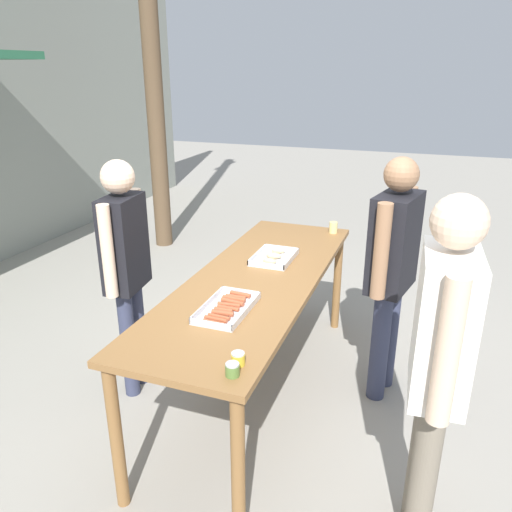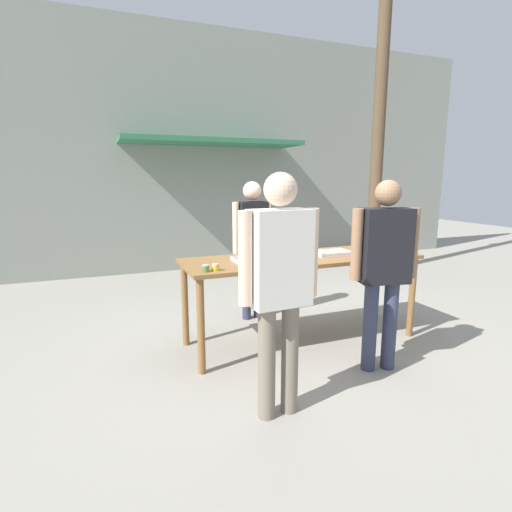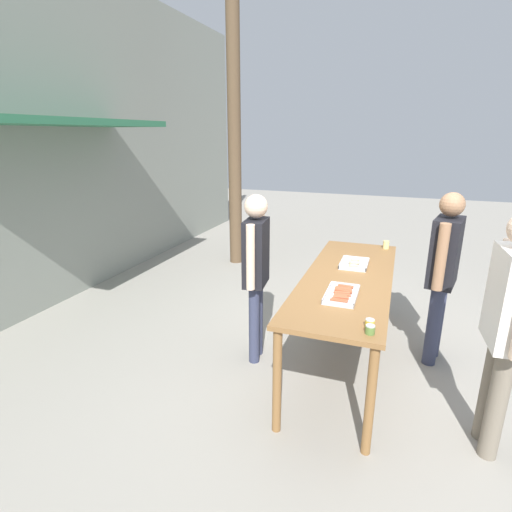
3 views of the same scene
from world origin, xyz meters
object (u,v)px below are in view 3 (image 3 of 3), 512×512
condiment_jar_mustard (370,329)px  person_customer_holding_hotdog (510,316)px  utility_pole (233,64)px  food_tray_buns (354,264)px  condiment_jar_ketchup (370,323)px  beer_cup (386,245)px  person_server_behind_table (256,263)px  food_tray_sausages (342,295)px  person_customer_with_cup (443,265)px

condiment_jar_mustard → person_customer_holding_hotdog: size_ratio=0.04×
utility_pole → person_customer_holding_hotdog: bearing=-135.3°
food_tray_buns → person_customer_holding_hotdog: person_customer_holding_hotdog is taller
food_tray_buns → condiment_jar_ketchup: (-1.39, -0.27, 0.01)m
food_tray_buns → beer_cup: size_ratio=4.08×
person_server_behind_table → utility_pole: utility_pole is taller
food_tray_sausages → beer_cup: (1.67, -0.28, 0.03)m
condiment_jar_mustard → condiment_jar_ketchup: bearing=6.2°
person_customer_holding_hotdog → condiment_jar_ketchup: bearing=-79.7°
person_server_behind_table → utility_pole: 4.03m
utility_pole → beer_cup: bearing=-121.2°
beer_cup → utility_pole: bearing=58.8°
beer_cup → person_customer_holding_hotdog: 2.16m
beer_cup → person_customer_holding_hotdog: person_customer_holding_hotdog is taller
person_server_behind_table → utility_pole: bearing=19.6°
food_tray_sausages → food_tray_buns: size_ratio=1.18×
condiment_jar_mustard → person_customer_with_cup: size_ratio=0.04×
condiment_jar_ketchup → person_customer_holding_hotdog: person_customer_holding_hotdog is taller
beer_cup → food_tray_sausages: bearing=170.5°
condiment_jar_mustard → utility_pole: utility_pole is taller
food_tray_sausages → person_server_behind_table: 0.94m
utility_pole → person_customer_with_cup: bearing=-126.6°
condiment_jar_mustard → beer_cup: beer_cup is taller
food_tray_sausages → condiment_jar_mustard: (-0.60, -0.28, 0.02)m
beer_cup → condiment_jar_mustard: bearing=-179.9°
condiment_jar_ketchup → beer_cup: bearing=-0.2°
person_server_behind_table → person_customer_holding_hotdog: size_ratio=0.96×
food_tray_buns → person_customer_holding_hotdog: size_ratio=0.22×
food_tray_buns → beer_cup: (0.79, -0.28, 0.03)m
person_server_behind_table → person_customer_with_cup: size_ratio=0.99×
food_tray_sausages → condiment_jar_ketchup: 0.58m
food_tray_sausages → condiment_jar_mustard: size_ratio=6.85×
food_tray_sausages → utility_pole: 4.68m
condiment_jar_mustard → condiment_jar_ketchup: same height
condiment_jar_ketchup → beer_cup: 2.18m
condiment_jar_mustard → utility_pole: 5.25m
food_tray_sausages → person_server_behind_table: bearing=71.5°
food_tray_buns → utility_pole: size_ratio=0.06×
beer_cup → person_server_behind_table: (-1.37, 1.17, 0.06)m
beer_cup → person_customer_with_cup: bearing=-143.9°
beer_cup → person_server_behind_table: 1.80m
person_customer_holding_hotdog → person_server_behind_table: bearing=-109.2°
food_tray_buns → condiment_jar_mustard: (-1.49, -0.28, 0.01)m
condiment_jar_ketchup → person_customer_with_cup: size_ratio=0.04×
food_tray_buns → beer_cup: bearing=-19.7°
condiment_jar_ketchup → person_customer_holding_hotdog: (0.22, -0.90, 0.11)m
person_customer_holding_hotdog → food_tray_sausages: bearing=-107.3°
beer_cup → person_customer_holding_hotdog: size_ratio=0.05×
person_server_behind_table → condiment_jar_ketchup: bearing=-131.5°
food_tray_buns → food_tray_sausages: bearing=-179.9°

